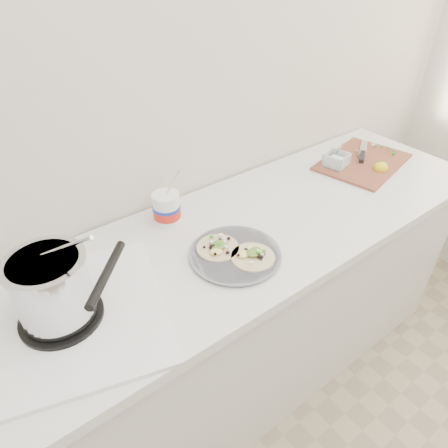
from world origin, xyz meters
TOP-DOWN VIEW (x-y plane):
  - counter at (0.00, 1.43)m, footprint 2.44×0.66m
  - stove at (-0.54, 1.39)m, footprint 0.67×0.64m
  - taco_plate at (0.01, 1.32)m, footprint 0.30×0.30m
  - tub at (-0.07, 1.62)m, footprint 0.10×0.10m
  - cutboard at (0.88, 1.49)m, footprint 0.49×0.39m

SIDE VIEW (x-z plane):
  - counter at x=0.00m, z-range 0.00..0.90m
  - cutboard at x=0.88m, z-range 0.88..0.95m
  - taco_plate at x=0.01m, z-range 0.90..0.94m
  - tub at x=-0.07m, z-range 0.86..1.08m
  - stove at x=-0.54m, z-range 0.86..1.12m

